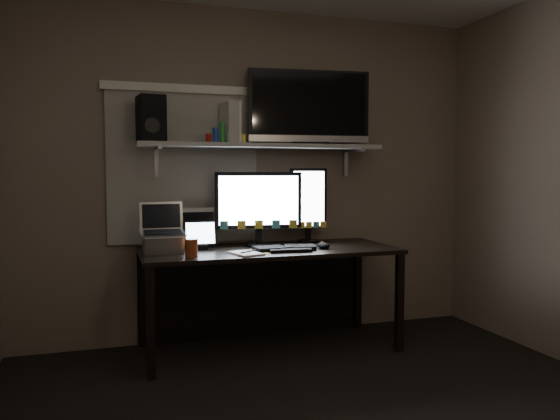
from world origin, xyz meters
name	(u,v)px	position (x,y,z in m)	size (l,w,h in m)	color
back_wall	(255,175)	(0.00, 1.80, 1.25)	(3.60, 3.60, 0.00)	#736353
window_blinds	(184,168)	(-0.55, 1.79, 1.30)	(1.10, 0.02, 1.10)	beige
desk	(265,270)	(0.00, 1.55, 0.55)	(1.80, 0.75, 0.73)	black
wall_shelf	(262,146)	(0.00, 1.62, 1.46)	(1.80, 0.35, 0.03)	#A4A4A0
monitor_landscape	(259,208)	(-0.04, 1.58, 1.01)	(0.64, 0.07, 0.56)	black
monitor_portrait	(308,205)	(0.38, 1.65, 1.02)	(0.29, 0.05, 0.58)	black
keyboard	(285,248)	(0.09, 1.32, 0.74)	(0.44, 0.17, 0.03)	black
mouse	(323,245)	(0.37, 1.31, 0.75)	(0.08, 0.12, 0.04)	black
notepad	(246,253)	(-0.23, 1.20, 0.74)	(0.16, 0.22, 0.01)	white
tablet	(200,235)	(-0.48, 1.51, 0.83)	(0.24, 0.10, 0.21)	black
file_sorter	(198,228)	(-0.47, 1.66, 0.87)	(0.22, 0.10, 0.28)	black
laptop	(163,229)	(-0.74, 1.44, 0.89)	(0.29, 0.24, 0.33)	#AAAAAF
cup	(192,248)	(-0.59, 1.19, 0.79)	(0.08, 0.08, 0.12)	#8E3919
sticky_notes	(260,251)	(-0.10, 1.30, 0.73)	(0.28, 0.20, 0.00)	yellow
tv	(309,108)	(0.38, 1.64, 1.76)	(0.93, 0.17, 0.56)	black
game_console	(230,123)	(-0.23, 1.65, 1.63)	(0.08, 0.25, 0.30)	silver
speaker	(151,119)	(-0.80, 1.62, 1.64)	(0.17, 0.21, 0.32)	black
bottles	(226,132)	(-0.28, 1.55, 1.56)	(0.24, 0.05, 0.15)	#A50F0C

